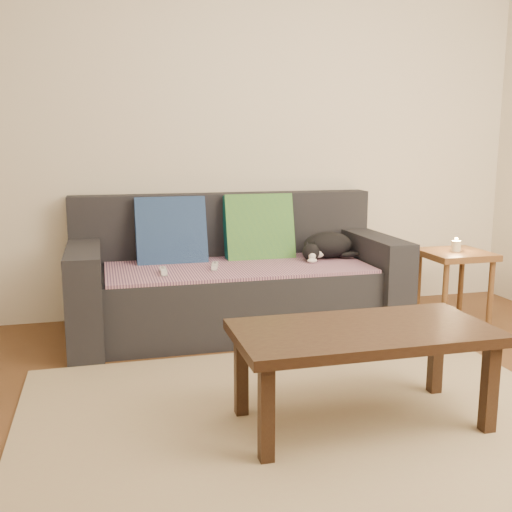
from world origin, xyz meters
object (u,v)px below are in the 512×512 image
Objects in this scene: cat at (327,246)px; coffee_table at (363,340)px; side_table at (455,265)px; wii_remote_b at (215,266)px; wii_remote_a at (163,271)px; sofa at (235,282)px.

cat is 1.59m from coffee_table.
side_table is 1.65m from coffee_table.
wii_remote_b reaches higher than coffee_table.
wii_remote_b is 0.14× the size of coffee_table.
side_table is at bearing -93.26° from wii_remote_a.
sofa reaches higher than side_table.
wii_remote_a is 0.29× the size of side_table.
cat is at bearing -65.36° from wii_remote_b.
cat is 0.37× the size of coffee_table.
side_table is (1.89, -0.14, -0.03)m from wii_remote_a.
coffee_table is at bearing -81.59° from sofa.
sofa is at bearing 165.45° from side_table.
sofa is 1.45m from side_table.
sofa is 14.00× the size of wii_remote_b.
sofa is at bearing -33.02° from wii_remote_b.
cat is 0.82m from wii_remote_b.
cat is at bearing 153.95° from side_table.
sofa reaches higher than wii_remote_b.
side_table reaches higher than wii_remote_b.
wii_remote_b is at bearing -165.07° from cat.
side_table reaches higher than coffee_table.
side_table is (1.40, -0.36, 0.12)m from sofa.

